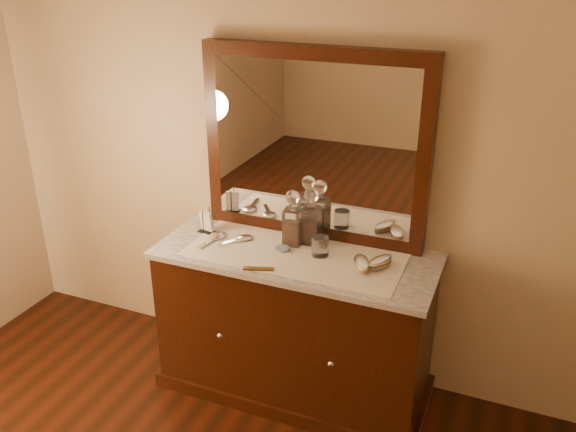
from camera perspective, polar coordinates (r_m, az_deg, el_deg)
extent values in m
plane|color=tan|center=(3.09, 2.82, 7.86)|extent=(4.50, 4.50, 0.00)
cube|color=black|center=(3.26, 0.68, -10.46)|extent=(1.40, 0.55, 0.82)
cube|color=black|center=(3.49, 0.65, -15.48)|extent=(1.46, 0.59, 0.08)
sphere|color=silver|center=(3.14, -6.49, -11.32)|extent=(0.04, 0.04, 0.04)
sphere|color=silver|center=(2.94, 4.15, -13.94)|extent=(0.04, 0.04, 0.04)
cube|color=white|center=(3.04, 0.72, -3.85)|extent=(1.44, 0.59, 0.03)
cube|color=black|center=(3.06, 2.48, 6.72)|extent=(1.20, 0.08, 1.00)
cube|color=white|center=(3.03, 2.26, 6.55)|extent=(1.06, 0.01, 0.86)
cube|color=white|center=(3.02, 0.58, -3.73)|extent=(1.10, 0.45, 0.00)
cylinder|color=silver|center=(3.06, -0.54, -3.16)|extent=(0.10, 0.10, 0.01)
cube|color=brown|center=(2.88, -2.81, -5.06)|extent=(0.15, 0.07, 0.01)
cube|color=black|center=(3.29, -7.76, -1.48)|extent=(0.10, 0.07, 0.01)
cylinder|color=black|center=(3.25, -8.15, -0.59)|extent=(0.01, 0.01, 0.14)
cylinder|color=black|center=(3.28, -7.50, -0.25)|extent=(0.01, 0.01, 0.14)
cube|color=white|center=(3.27, -7.82, -0.49)|extent=(0.08, 0.05, 0.11)
cube|color=brown|center=(3.10, 0.45, -1.54)|extent=(0.08, 0.08, 0.14)
cube|color=white|center=(3.09, 0.46, -1.05)|extent=(0.10, 0.10, 0.19)
cylinder|color=white|center=(3.04, 0.46, 0.87)|extent=(0.04, 0.04, 0.03)
sphere|color=white|center=(3.02, 0.47, 1.80)|extent=(0.08, 0.08, 0.08)
cube|color=brown|center=(3.11, 2.21, -1.42)|extent=(0.08, 0.08, 0.14)
cube|color=white|center=(3.10, 2.22, -0.93)|extent=(0.10, 0.10, 0.20)
cylinder|color=white|center=(3.05, 2.25, 1.02)|extent=(0.04, 0.04, 0.03)
sphere|color=white|center=(3.03, 2.27, 1.96)|extent=(0.08, 0.08, 0.08)
ellipsoid|color=#8D7956|center=(2.91, 7.03, -4.76)|extent=(0.13, 0.18, 0.02)
ellipsoid|color=silver|center=(2.90, 7.05, -4.40)|extent=(0.13, 0.18, 0.02)
ellipsoid|color=#8D7956|center=(2.94, 8.79, -4.57)|extent=(0.13, 0.18, 0.02)
ellipsoid|color=silver|center=(2.93, 8.81, -4.22)|extent=(0.13, 0.18, 0.02)
ellipsoid|color=silver|center=(3.21, -6.76, -1.87)|extent=(0.10, 0.12, 0.02)
cube|color=silver|center=(3.15, -7.77, -2.59)|extent=(0.04, 0.14, 0.01)
ellipsoid|color=silver|center=(3.18, -4.23, -2.10)|extent=(0.12, 0.12, 0.02)
cube|color=silver|center=(3.14, -5.62, -2.53)|extent=(0.09, 0.12, 0.01)
cylinder|color=white|center=(3.00, 3.09, -2.89)|extent=(0.09, 0.09, 0.10)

